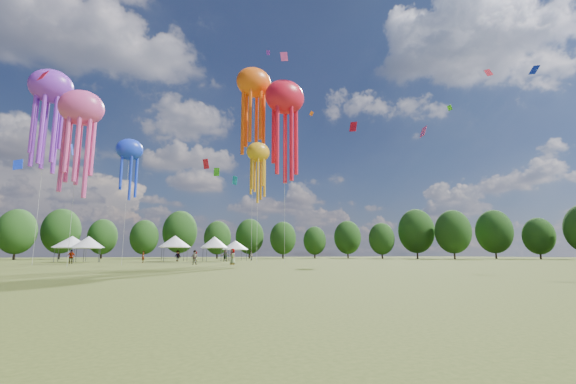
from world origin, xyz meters
name	(u,v)px	position (x,y,z in m)	size (l,w,h in m)	color
ground	(400,286)	(0.00, 0.00, 0.00)	(300.00, 300.00, 0.00)	#384416
spectator_near	(194,257)	(-2.11, 33.03, 0.82)	(0.80, 0.62, 1.65)	gray
spectators_far	(200,256)	(1.74, 50.06, 0.90)	(29.18, 26.88, 1.88)	gray
festival_tents	(157,243)	(-4.51, 54.97, 3.09)	(31.95, 10.56, 4.31)	#47474C
show_kites	(219,116)	(1.09, 36.89, 19.74)	(34.81, 14.34, 29.54)	#E64392
small_kites	(207,59)	(0.19, 41.92, 30.39)	(76.27, 56.27, 44.17)	#E64392
treeline	(159,225)	(-3.87, 62.51, 6.54)	(201.57, 95.24, 13.43)	#38281C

